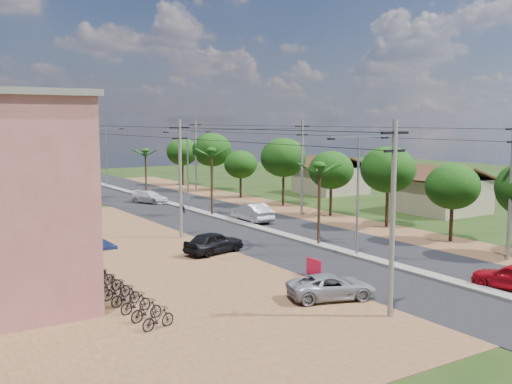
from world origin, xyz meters
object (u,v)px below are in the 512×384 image
Objects in this scene: car_parked_silver at (332,287)px; parked_scooter_row at (112,287)px; car_white_far at (150,197)px; car_parked_dark at (214,243)px; car_silver_mid at (252,213)px; roadside_sign at (314,268)px.

parked_scooter_row is (-9.09, 6.47, -0.12)m from car_parked_silver.
car_parked_dark is (-6.00, -25.44, 0.10)m from car_white_far.
car_silver_mid is at bearing -104.21° from car_white_far.
roadside_sign is at bearing 70.15° from car_silver_mid.
car_parked_dark reaches higher than car_parked_silver.
car_silver_mid is 23.55m from car_parked_silver.
car_silver_mid reaches higher than car_parked_dark.
car_silver_mid is 1.10× the size of car_parked_silver.
car_white_far is 26.14m from car_parked_dark.
car_white_far is 0.35× the size of parked_scooter_row.
car_white_far reaches higher than car_parked_silver.
car_parked_dark is 10.81m from parked_scooter_row.
roadside_sign is at bearing -12.75° from parked_scooter_row.
parked_scooter_row is at bearing 165.28° from roadside_sign.
car_white_far is 38.22m from car_parked_silver.
car_silver_mid is 1.11× the size of car_white_far.
car_white_far is at bearing -26.77° from car_parked_dark.
car_silver_mid is 0.39× the size of parked_scooter_row.
parked_scooter_row is (-15.09, -31.27, -0.14)m from car_white_far.
roadside_sign is 0.10× the size of parked_scooter_row.
car_parked_silver reaches higher than roadside_sign.
car_silver_mid reaches higher than roadside_sign.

